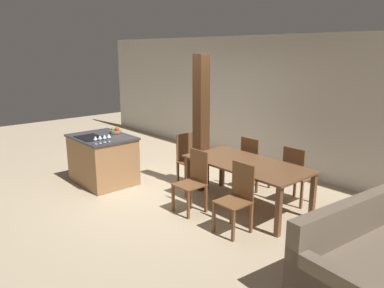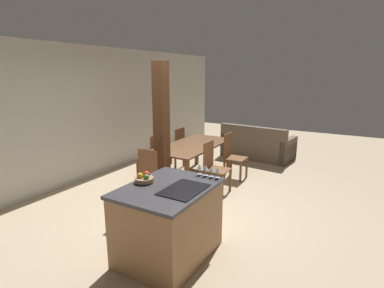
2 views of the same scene
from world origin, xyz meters
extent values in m
plane|color=tan|center=(0.00, 0.00, 0.00)|extent=(16.00, 16.00, 0.00)
cube|color=beige|center=(0.00, 2.61, 1.35)|extent=(11.20, 0.08, 2.70)
cube|color=#9E7047|center=(-1.12, -0.48, 0.42)|extent=(1.15, 0.87, 0.85)
cube|color=#38383D|center=(-1.12, -0.48, 0.87)|extent=(1.19, 0.91, 0.04)
cube|color=black|center=(-1.12, -0.69, 0.89)|extent=(0.56, 0.40, 0.01)
cylinder|color=#99704C|center=(-1.16, -0.17, 0.92)|extent=(0.22, 0.22, 0.05)
sphere|color=red|center=(-1.11, -0.16, 0.97)|extent=(0.08, 0.08, 0.08)
sphere|color=gold|center=(-1.18, -0.12, 0.97)|extent=(0.07, 0.07, 0.07)
sphere|color=#3D8E38|center=(-1.18, -0.21, 0.97)|extent=(0.07, 0.07, 0.07)
cylinder|color=silver|center=(-0.61, -0.86, 0.90)|extent=(0.06, 0.06, 0.00)
cylinder|color=silver|center=(-0.61, -0.86, 0.94)|extent=(0.01, 0.01, 0.07)
cone|color=silver|center=(-0.61, -0.86, 1.00)|extent=(0.07, 0.07, 0.06)
cylinder|color=silver|center=(-0.61, -0.78, 0.90)|extent=(0.06, 0.06, 0.00)
cylinder|color=silver|center=(-0.61, -0.78, 0.94)|extent=(0.01, 0.01, 0.07)
cone|color=silver|center=(-0.61, -0.78, 1.00)|extent=(0.07, 0.07, 0.06)
cylinder|color=silver|center=(-0.61, -0.69, 0.90)|extent=(0.06, 0.06, 0.00)
cylinder|color=silver|center=(-0.61, -0.69, 0.94)|extent=(0.01, 0.01, 0.07)
cone|color=silver|center=(-0.61, -0.69, 1.00)|extent=(0.07, 0.07, 0.06)
cylinder|color=silver|center=(-0.61, -0.61, 0.90)|extent=(0.06, 0.06, 0.00)
cylinder|color=silver|center=(-0.61, -0.61, 0.94)|extent=(0.01, 0.01, 0.07)
cone|color=silver|center=(-0.61, -0.61, 1.00)|extent=(0.07, 0.07, 0.06)
cube|color=brown|center=(1.38, 0.63, 0.72)|extent=(1.96, 0.96, 0.03)
cube|color=brown|center=(0.46, 0.22, 0.35)|extent=(0.07, 0.07, 0.70)
cube|color=brown|center=(2.29, 0.22, 0.35)|extent=(0.07, 0.07, 0.70)
cube|color=brown|center=(0.46, 1.05, 0.35)|extent=(0.07, 0.07, 0.70)
cube|color=brown|center=(2.29, 1.05, 0.35)|extent=(0.07, 0.07, 0.70)
cube|color=brown|center=(0.93, -0.14, 0.44)|extent=(0.40, 0.40, 0.02)
cube|color=brown|center=(0.93, 0.05, 0.70)|extent=(0.38, 0.02, 0.49)
cube|color=brown|center=(0.76, -0.32, 0.21)|extent=(0.04, 0.04, 0.43)
cube|color=brown|center=(1.11, -0.32, 0.21)|extent=(0.04, 0.04, 0.43)
cube|color=brown|center=(0.76, 0.03, 0.21)|extent=(0.04, 0.04, 0.43)
cube|color=brown|center=(1.11, 0.03, 0.21)|extent=(0.04, 0.04, 0.43)
cube|color=brown|center=(1.82, -0.14, 0.44)|extent=(0.40, 0.40, 0.02)
cube|color=brown|center=(1.82, 0.05, 0.70)|extent=(0.38, 0.02, 0.49)
cube|color=brown|center=(1.64, -0.32, 0.21)|extent=(0.04, 0.04, 0.43)
cube|color=brown|center=(1.99, -0.32, 0.21)|extent=(0.04, 0.04, 0.43)
cube|color=brown|center=(1.64, 0.03, 0.21)|extent=(0.04, 0.04, 0.43)
cube|color=brown|center=(1.99, 0.03, 0.21)|extent=(0.04, 0.04, 0.43)
cube|color=brown|center=(0.93, 1.41, 0.44)|extent=(0.40, 0.40, 0.02)
cube|color=brown|center=(0.93, 1.22, 0.70)|extent=(0.38, 0.02, 0.49)
cube|color=brown|center=(1.11, 1.59, 0.21)|extent=(0.04, 0.04, 0.43)
cube|color=brown|center=(0.76, 1.59, 0.21)|extent=(0.04, 0.04, 0.43)
cube|color=brown|center=(1.11, 1.24, 0.21)|extent=(0.04, 0.04, 0.43)
cube|color=brown|center=(0.76, 1.24, 0.21)|extent=(0.04, 0.04, 0.43)
cube|color=brown|center=(1.82, 1.41, 0.44)|extent=(0.40, 0.40, 0.02)
cube|color=brown|center=(1.82, 1.22, 0.70)|extent=(0.38, 0.02, 0.49)
cube|color=brown|center=(1.99, 1.59, 0.21)|extent=(0.04, 0.04, 0.43)
cube|color=brown|center=(1.64, 1.59, 0.21)|extent=(0.04, 0.04, 0.43)
cube|color=brown|center=(1.99, 1.24, 0.21)|extent=(0.04, 0.04, 0.43)
cube|color=brown|center=(1.64, 1.24, 0.21)|extent=(0.04, 0.04, 0.43)
cube|color=brown|center=(0.10, 0.63, 0.44)|extent=(0.40, 0.40, 0.02)
cube|color=brown|center=(-0.09, 0.63, 0.70)|extent=(0.02, 0.38, 0.49)
cube|color=brown|center=(0.27, 0.46, 0.21)|extent=(0.04, 0.04, 0.43)
cube|color=brown|center=(0.27, 0.81, 0.21)|extent=(0.04, 0.04, 0.43)
cube|color=brown|center=(-0.08, 0.46, 0.21)|extent=(0.04, 0.04, 0.43)
cube|color=brown|center=(-0.08, 0.81, 0.21)|extent=(0.04, 0.04, 0.43)
cube|color=brown|center=(3.66, -0.02, 0.23)|extent=(1.08, 1.83, 0.45)
cube|color=brown|center=(3.29, 0.02, 0.66)|extent=(0.35, 1.75, 0.41)
cube|color=brown|center=(3.58, -0.82, 0.30)|extent=(0.91, 0.24, 0.59)
cube|color=brown|center=(3.75, 0.78, 0.30)|extent=(0.91, 0.24, 0.59)
cube|color=#4C2D19|center=(0.33, 0.65, 1.17)|extent=(0.21, 0.21, 2.35)
camera|label=1|loc=(4.94, -3.62, 2.41)|focal=35.00mm
camera|label=2|loc=(-3.78, -2.33, 2.15)|focal=28.00mm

